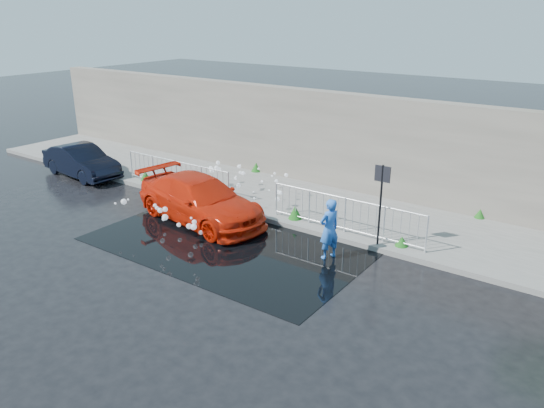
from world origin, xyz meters
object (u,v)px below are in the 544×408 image
(dark_car, at_px, (81,161))
(person, at_px, (329,229))
(red_car, at_px, (200,200))
(sign_post, at_px, (381,192))

(dark_car, xyz_separation_m, person, (12.02, -0.80, 0.22))
(red_car, relative_size, dark_car, 1.27)
(dark_car, bearing_deg, sign_post, -82.78)
(red_car, xyz_separation_m, dark_car, (-7.28, 0.79, -0.07))
(sign_post, bearing_deg, dark_car, -177.78)
(person, bearing_deg, dark_car, -71.41)
(red_car, bearing_deg, person, -81.23)
(sign_post, xyz_separation_m, dark_car, (-12.89, -0.50, -1.08))
(sign_post, height_order, dark_car, sign_post)
(red_car, bearing_deg, sign_post, -68.14)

